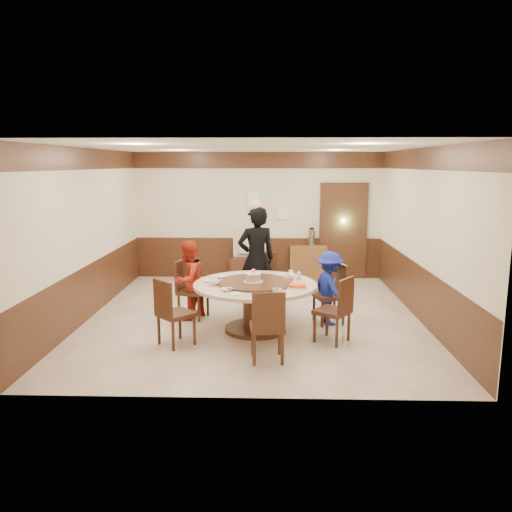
{
  "coord_description": "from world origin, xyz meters",
  "views": [
    {
      "loc": [
        0.27,
        -8.11,
        2.54
      ],
      "look_at": [
        0.05,
        -0.32,
        1.1
      ],
      "focal_mm": 35.0,
      "sensor_mm": 36.0,
      "label": 1
    }
  ],
  "objects_px": {
    "banquet_table": "(255,297)",
    "person_red": "(188,280)",
    "thermos": "(312,238)",
    "shrimp_platter": "(298,287)",
    "tv_stand": "(249,268)",
    "birthday_cake": "(253,277)",
    "person_standing": "(256,259)",
    "side_cabinet": "(308,263)",
    "television": "(249,248)",
    "person_blue": "(330,288)"
  },
  "relations": [
    {
      "from": "birthday_cake",
      "to": "thermos",
      "type": "height_order",
      "value": "thermos"
    },
    {
      "from": "tv_stand",
      "to": "shrimp_platter",
      "type": "bearing_deg",
      "value": -77.11
    },
    {
      "from": "side_cabinet",
      "to": "person_blue",
      "type": "bearing_deg",
      "value": -88.08
    },
    {
      "from": "thermos",
      "to": "tv_stand",
      "type": "bearing_deg",
      "value": -178.75
    },
    {
      "from": "banquet_table",
      "to": "person_red",
      "type": "height_order",
      "value": "person_red"
    },
    {
      "from": "banquet_table",
      "to": "thermos",
      "type": "distance_m",
      "value": 3.71
    },
    {
      "from": "tv_stand",
      "to": "thermos",
      "type": "xyz_separation_m",
      "value": [
        1.37,
        0.03,
        0.69
      ]
    },
    {
      "from": "tv_stand",
      "to": "television",
      "type": "distance_m",
      "value": 0.46
    },
    {
      "from": "person_blue",
      "to": "thermos",
      "type": "relative_size",
      "value": 3.12
    },
    {
      "from": "television",
      "to": "thermos",
      "type": "bearing_deg",
      "value": -177.34
    },
    {
      "from": "banquet_table",
      "to": "side_cabinet",
      "type": "distance_m",
      "value": 3.67
    },
    {
      "from": "person_blue",
      "to": "side_cabinet",
      "type": "height_order",
      "value": "person_blue"
    },
    {
      "from": "person_standing",
      "to": "side_cabinet",
      "type": "distance_m",
      "value": 2.67
    },
    {
      "from": "birthday_cake",
      "to": "side_cabinet",
      "type": "xyz_separation_m",
      "value": [
        1.1,
        3.52,
        -0.47
      ]
    },
    {
      "from": "television",
      "to": "tv_stand",
      "type": "bearing_deg",
      "value": -178.59
    },
    {
      "from": "banquet_table",
      "to": "shrimp_platter",
      "type": "xyz_separation_m",
      "value": [
        0.63,
        -0.3,
        0.24
      ]
    },
    {
      "from": "tv_stand",
      "to": "thermos",
      "type": "distance_m",
      "value": 1.54
    },
    {
      "from": "shrimp_platter",
      "to": "person_standing",
      "type": "bearing_deg",
      "value": 114.21
    },
    {
      "from": "person_red",
      "to": "side_cabinet",
      "type": "xyz_separation_m",
      "value": [
        2.2,
        2.93,
        -0.28
      ]
    },
    {
      "from": "banquet_table",
      "to": "person_red",
      "type": "bearing_deg",
      "value": 152.69
    },
    {
      "from": "side_cabinet",
      "to": "birthday_cake",
      "type": "bearing_deg",
      "value": -107.4
    },
    {
      "from": "person_blue",
      "to": "shrimp_platter",
      "type": "height_order",
      "value": "person_blue"
    },
    {
      "from": "television",
      "to": "birthday_cake",
      "type": "bearing_deg",
      "value": 94.79
    },
    {
      "from": "thermos",
      "to": "television",
      "type": "bearing_deg",
      "value": -178.75
    },
    {
      "from": "birthday_cake",
      "to": "tv_stand",
      "type": "bearing_deg",
      "value": 93.37
    },
    {
      "from": "person_standing",
      "to": "television",
      "type": "distance_m",
      "value": 2.36
    },
    {
      "from": "person_red",
      "to": "birthday_cake",
      "type": "height_order",
      "value": "person_red"
    },
    {
      "from": "person_standing",
      "to": "person_blue",
      "type": "distance_m",
      "value": 1.46
    },
    {
      "from": "person_blue",
      "to": "birthday_cake",
      "type": "bearing_deg",
      "value": 84.48
    },
    {
      "from": "person_red",
      "to": "thermos",
      "type": "distance_m",
      "value": 3.71
    },
    {
      "from": "tv_stand",
      "to": "side_cabinet",
      "type": "relative_size",
      "value": 1.06
    },
    {
      "from": "tv_stand",
      "to": "television",
      "type": "xyz_separation_m",
      "value": [
        -0.0,
        0.0,
        0.46
      ]
    },
    {
      "from": "side_cabinet",
      "to": "thermos",
      "type": "distance_m",
      "value": 0.57
    },
    {
      "from": "person_standing",
      "to": "tv_stand",
      "type": "distance_m",
      "value": 2.45
    },
    {
      "from": "television",
      "to": "side_cabinet",
      "type": "relative_size",
      "value": 0.91
    },
    {
      "from": "thermos",
      "to": "person_blue",
      "type": "bearing_deg",
      "value": -89.27
    },
    {
      "from": "tv_stand",
      "to": "birthday_cake",
      "type": "bearing_deg",
      "value": -86.63
    },
    {
      "from": "person_blue",
      "to": "television",
      "type": "distance_m",
      "value": 3.42
    },
    {
      "from": "tv_stand",
      "to": "thermos",
      "type": "bearing_deg",
      "value": 1.25
    },
    {
      "from": "shrimp_platter",
      "to": "thermos",
      "type": "relative_size",
      "value": 0.79
    },
    {
      "from": "tv_stand",
      "to": "side_cabinet",
      "type": "xyz_separation_m",
      "value": [
        1.31,
        0.03,
        0.12
      ]
    },
    {
      "from": "banquet_table",
      "to": "side_cabinet",
      "type": "height_order",
      "value": "banquet_table"
    },
    {
      "from": "birthday_cake",
      "to": "side_cabinet",
      "type": "relative_size",
      "value": 0.37
    },
    {
      "from": "banquet_table",
      "to": "person_standing",
      "type": "relative_size",
      "value": 1.03
    },
    {
      "from": "shrimp_platter",
      "to": "thermos",
      "type": "distance_m",
      "value": 3.84
    },
    {
      "from": "banquet_table",
      "to": "person_standing",
      "type": "distance_m",
      "value": 1.19
    },
    {
      "from": "birthday_cake",
      "to": "banquet_table",
      "type": "bearing_deg",
      "value": 28.0
    },
    {
      "from": "birthday_cake",
      "to": "thermos",
      "type": "xyz_separation_m",
      "value": [
        1.17,
        3.52,
        0.09
      ]
    },
    {
      "from": "person_standing",
      "to": "shrimp_platter",
      "type": "distance_m",
      "value": 1.58
    },
    {
      "from": "person_standing",
      "to": "television",
      "type": "bearing_deg",
      "value": -102.35
    }
  ]
}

